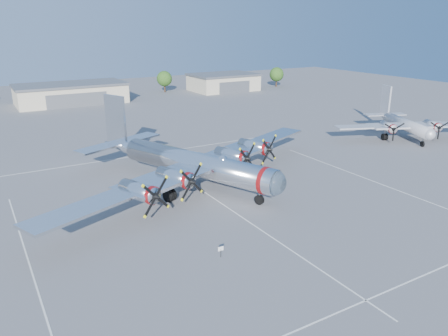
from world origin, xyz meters
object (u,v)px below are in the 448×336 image
main_bomber_b29 (188,184)px  twin_engine_east (403,138)px  hangar_center (71,93)px  tree_east (164,79)px  hangar_east (223,82)px  tree_far_east (277,74)px  info_placard (221,250)px

main_bomber_b29 → twin_engine_east: (46.42, 2.14, 0.00)m
hangar_center → tree_east: tree_east is taller
hangar_center → hangar_east: (48.00, 0.00, 0.00)m
main_bomber_b29 → twin_engine_east: main_bomber_b29 is taller
tree_far_east → info_placard: size_ratio=6.09×
info_placard → tree_far_east: bearing=50.3°
tree_east → main_bomber_b29: (-30.58, -79.46, -4.22)m
hangar_center → hangar_east: 48.00m
tree_east → tree_far_east: same height
tree_east → info_placard: (-36.47, -98.44, -3.45)m
tree_east → tree_far_east: (38.00, -8.00, 0.00)m
tree_far_east → main_bomber_b29: (-68.58, -71.46, -4.22)m
twin_engine_east → info_placard: 56.42m
tree_east → main_bomber_b29: tree_east is taller
hangar_east → twin_engine_east: hangar_east is taller
twin_engine_east → main_bomber_b29: bearing=-155.1°
hangar_center → tree_east: 30.64m
twin_engine_east → info_placard: (-52.31, -21.12, 0.77)m
tree_far_east → main_bomber_b29: bearing=-133.8°
tree_far_east → main_bomber_b29: size_ratio=0.14×
main_bomber_b29 → hangar_center: bearing=67.1°
tree_far_east → tree_east: bearing=168.1°
hangar_center → info_placard: hangar_center is taller
hangar_center → tree_far_east: tree_far_east is taller
tree_far_east → info_placard: (-74.47, -90.44, -3.45)m
tree_far_east → info_placard: 117.20m
hangar_east → main_bomber_b29: bearing=-123.5°
hangar_center → tree_east: bearing=11.4°
hangar_center → main_bomber_b29: hangar_center is taller
tree_east → twin_engine_east: 79.04m
hangar_east → twin_engine_east: bearing=-91.7°
main_bomber_b29 → twin_engine_east: size_ratio=1.73×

